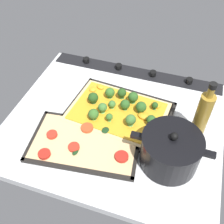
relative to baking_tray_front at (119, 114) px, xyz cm
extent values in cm
cube|color=silver|center=(0.50, 3.40, -1.86)|extent=(76.83, 65.80, 3.00)
cube|color=black|center=(0.50, -26.00, 0.04)|extent=(73.76, 7.00, 0.80)
cylinder|color=black|center=(-22.55, -26.00, 1.34)|extent=(2.80, 2.80, 1.80)
cylinder|color=black|center=(-7.19, -26.00, 1.34)|extent=(2.80, 2.80, 1.80)
cylinder|color=black|center=(8.18, -26.00, 1.34)|extent=(2.80, 2.80, 1.80)
cylinder|color=black|center=(23.55, -26.00, 1.34)|extent=(2.80, 2.80, 1.80)
cube|color=black|center=(0.00, 0.00, -0.11)|extent=(39.77, 29.98, 0.50)
cube|color=black|center=(-1.18, -12.65, 0.29)|extent=(37.41, 4.67, 1.30)
cube|color=black|center=(1.18, 12.65, 0.29)|extent=(37.41, 4.67, 1.30)
cube|color=black|center=(-18.05, 1.68, 0.29)|extent=(3.66, 26.61, 1.30)
cube|color=black|center=(18.05, -1.68, 0.29)|extent=(3.66, 26.61, 1.30)
cube|color=#D3B77F|center=(0.00, 0.00, 0.64)|extent=(37.16, 27.37, 1.00)
cube|color=gold|center=(0.00, 0.00, 1.34)|extent=(34.14, 24.69, 0.40)
cone|color=#4D8B3F|center=(-12.49, 2.66, 2.05)|extent=(1.84, 1.84, 1.03)
sphere|color=#2D5B23|center=(-12.49, 2.66, 3.82)|extent=(3.35, 3.35, 3.35)
cone|color=#5B9F46|center=(1.77, 5.69, 2.08)|extent=(1.37, 1.37, 1.10)
sphere|color=#386B28|center=(1.77, 5.69, 3.57)|extent=(2.49, 2.49, 2.49)
cone|color=#68AD54|center=(2.86, -0.66, 2.03)|extent=(1.50, 1.50, 0.99)
sphere|color=#427533|center=(2.86, -0.66, 3.55)|extent=(2.73, 2.73, 2.73)
cone|color=#427635|center=(-12.26, -4.97, 2.11)|extent=(1.33, 1.33, 1.14)
sphere|color=#264C1C|center=(-12.26, -4.97, 3.59)|extent=(2.42, 2.42, 2.42)
cone|color=#427635|center=(1.03, -7.05, 2.20)|extent=(1.89, 1.89, 1.33)
sphere|color=#264C1C|center=(1.03, -7.05, 4.15)|extent=(3.44, 3.44, 3.44)
cone|color=#5B9F46|center=(5.48, -5.96, 2.07)|extent=(2.04, 2.04, 1.07)
sphere|color=#386B28|center=(5.48, -5.96, 4.00)|extent=(3.71, 3.71, 3.71)
cone|color=#4D8B3F|center=(-7.72, -2.12, 2.05)|extent=(2.17, 2.17, 1.03)
sphere|color=#2D5B23|center=(-7.72, -2.12, 4.05)|extent=(3.94, 3.94, 3.94)
cone|color=#68AD54|center=(5.46, 2.50, 2.17)|extent=(1.84, 1.84, 1.26)
sphere|color=#427533|center=(5.46, 2.50, 4.05)|extent=(3.34, 3.34, 3.34)
cone|color=#68AD54|center=(-5.83, 5.19, 2.21)|extent=(2.05, 2.05, 1.35)
sphere|color=#427533|center=(-5.83, 5.19, 4.28)|extent=(3.72, 3.72, 3.72)
cone|color=#427635|center=(10.50, -1.22, 2.07)|extent=(2.15, 2.15, 1.08)
sphere|color=#264C1C|center=(10.50, -1.22, 4.08)|extent=(3.91, 3.91, 3.91)
cone|color=#4D8B3F|center=(-1.84, -1.69, 2.04)|extent=(1.98, 1.98, 1.01)
sphere|color=#2D5B23|center=(-1.84, -1.69, 3.89)|extent=(3.59, 3.59, 3.59)
cone|color=#4D8B3F|center=(-3.66, -6.05, 2.17)|extent=(2.12, 2.12, 1.27)
sphere|color=#2D5B23|center=(-3.66, -6.05, 4.25)|extent=(3.85, 3.85, 3.85)
cone|color=#5B9F46|center=(7.44, 6.46, 1.99)|extent=(2.10, 2.10, 0.92)
sphere|color=#386B28|center=(7.44, 6.46, 3.89)|extent=(3.82, 3.82, 3.82)
ellipsoid|color=gold|center=(-6.73, -4.28, 2.03)|extent=(3.97, 3.58, 1.16)
ellipsoid|color=gold|center=(-12.44, -6.88, 2.06)|extent=(4.85, 4.84, 1.22)
ellipsoid|color=gold|center=(5.70, 0.58, 2.14)|extent=(5.65, 5.65, 1.42)
ellipsoid|color=gold|center=(-9.41, 0.29, 2.19)|extent=(5.06, 4.20, 1.53)
ellipsoid|color=gold|center=(10.91, -10.07, 2.03)|extent=(4.10, 3.80, 1.15)
ellipsoid|color=gold|center=(13.29, -7.75, 1.96)|extent=(3.94, 3.95, 0.99)
cube|color=black|center=(6.78, 16.80, -0.11)|extent=(38.91, 26.26, 0.50)
cube|color=black|center=(8.06, 6.51, 0.29)|extent=(36.36, 5.68, 1.30)
cube|color=black|center=(5.50, 27.08, 0.29)|extent=(36.36, 5.68, 1.30)
cube|color=black|center=(-10.73, 14.62, 0.29)|extent=(3.89, 21.92, 1.30)
cube|color=black|center=(24.29, 18.97, 0.29)|extent=(3.89, 21.92, 1.30)
cube|color=#DCB37B|center=(6.78, 16.80, 0.59)|extent=(36.23, 23.58, 0.90)
cylinder|color=red|center=(9.12, 20.29, 1.54)|extent=(3.77, 3.77, 1.00)
cylinder|color=#B22319|center=(17.03, 25.73, 1.54)|extent=(4.06, 4.06, 1.00)
cylinder|color=#D14723|center=(8.09, 11.30, 1.54)|extent=(4.28, 4.28, 1.00)
cylinder|color=red|center=(18.33, 17.81, 1.54)|extent=(3.67, 3.67, 1.00)
cylinder|color=#B22319|center=(-6.77, 18.94, 1.54)|extent=(4.39, 4.39, 1.00)
ellipsoid|color=#193819|center=(-6.09, 17.56, 1.44)|extent=(2.89, 2.58, 0.60)
ellipsoid|color=#193819|center=(1.68, 10.17, 1.44)|extent=(3.48, 3.65, 0.60)
ellipsoid|color=#193819|center=(7.90, 21.81, 1.44)|extent=(2.06, 3.00, 0.60)
cylinder|color=black|center=(-20.97, 14.68, 5.02)|extent=(18.18, 18.18, 10.78)
cylinder|color=black|center=(-20.97, 14.68, 10.81)|extent=(18.55, 18.55, 0.80)
sphere|color=black|center=(-20.97, 14.68, 12.41)|extent=(2.40, 2.40, 2.40)
cube|color=black|center=(-31.86, 14.68, 8.47)|extent=(3.60, 2.00, 1.20)
cube|color=black|center=(-10.08, 14.68, 8.47)|extent=(3.60, 2.00, 1.20)
cylinder|color=olive|center=(-28.30, 0.84, 8.74)|extent=(4.70, 4.70, 18.22)
cylinder|color=olive|center=(-28.30, 0.84, 19.60)|extent=(2.11, 2.11, 3.50)
cylinder|color=black|center=(-28.30, 0.84, 22.15)|extent=(2.35, 2.35, 1.60)
camera|label=1|loc=(-18.96, 65.54, 73.05)|focal=42.97mm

